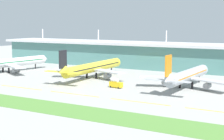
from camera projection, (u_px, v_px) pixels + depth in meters
name	position (u px, v px, depth m)	size (l,w,h in m)	color
ground_plane	(80.00, 94.00, 172.39)	(600.00, 600.00, 0.00)	#9E9E99
terminal_building	(169.00, 56.00, 263.41)	(288.00, 34.00, 27.54)	slate
airliner_nearest	(7.00, 63.00, 247.05)	(48.42, 70.11, 18.90)	silver
airliner_near_middle	(93.00, 67.00, 221.65)	(48.70, 71.38, 18.90)	yellow
airliner_far_middle	(187.00, 76.00, 188.04)	(48.80, 61.15, 18.90)	#ADB2BC
taxiway_stripe_mid_west	(21.00, 88.00, 190.52)	(28.00, 0.70, 0.04)	yellow
taxiway_stripe_centre	(74.00, 94.00, 173.30)	(28.00, 0.70, 0.04)	yellow
taxiway_stripe_mid_east	(139.00, 102.00, 156.08)	(28.00, 0.70, 0.04)	yellow
taxiway_stripe_east	(221.00, 112.00, 138.86)	(28.00, 0.70, 0.04)	yellow
grass_verge	(40.00, 106.00, 148.90)	(300.00, 18.00, 0.10)	#518438
fuel_truck	(116.00, 83.00, 189.61)	(7.51, 3.66, 4.95)	gold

